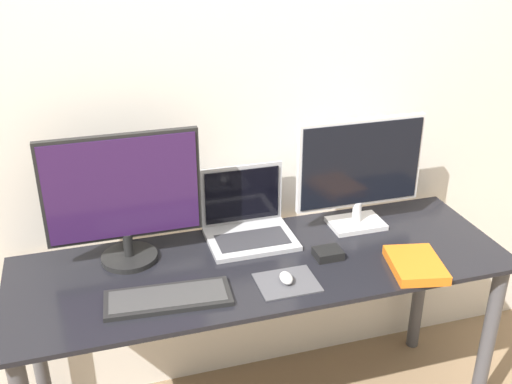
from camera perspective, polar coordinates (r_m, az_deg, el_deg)
The scene contains 10 objects.
wall_back at distance 2.32m, azimuth -2.00°, elevation 8.09°, with size 7.00×0.05×2.50m.
desk at distance 2.27m, azimuth 0.67°, elevation -9.63°, with size 1.81×0.61×0.77m.
monitor_left at distance 2.14m, azimuth -12.53°, elevation -0.45°, with size 0.55×0.20×0.49m.
monitor_right at distance 2.37m, azimuth 9.87°, elevation 2.03°, with size 0.52×0.15×0.45m.
laptop at distance 2.34m, azimuth -0.90°, elevation -2.74°, with size 0.33×0.26×0.27m.
keyboard at distance 2.02m, azimuth -8.37°, elevation -9.95°, with size 0.43×0.19×0.02m.
mousepad at distance 2.08m, azimuth 2.98°, elevation -8.60°, with size 0.21×0.17×0.00m.
mouse at distance 2.07m, azimuth 2.89°, elevation -8.17°, with size 0.04×0.07×0.03m.
book at distance 2.22m, azimuth 14.96°, elevation -6.71°, with size 0.22×0.26×0.03m.
power_brick at distance 2.23m, azimuth 6.87°, elevation -5.83°, with size 0.10×0.08×0.03m.
Camera 1 is at (-0.56, -1.47, 1.94)m, focal length 42.00 mm.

